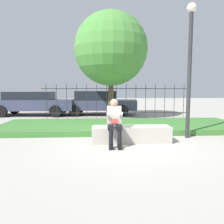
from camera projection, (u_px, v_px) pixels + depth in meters
The scene contains 9 objects.
ground_plane at pixel (128, 142), 6.28m from camera, with size 60.00×60.00×0.00m, color #A8A399.
stone_bench at pixel (131, 135), 6.26m from camera, with size 2.23×0.59×0.46m.
person_seated_reader at pixel (114, 120), 5.85m from camera, with size 0.42×0.73×1.26m.
grass_berm at pixel (121, 126), 8.48m from camera, with size 9.23×3.06×0.18m.
iron_fence at pixel (116, 101), 10.69m from camera, with size 7.23×0.03×1.75m.
car_parked_center at pixel (99, 102), 12.80m from camera, with size 4.36×2.07×1.40m.
car_parked_left at pixel (33, 103), 12.52m from camera, with size 4.76×2.05×1.37m.
street_lamp at pixel (190, 57), 6.58m from camera, with size 0.28×0.28×4.05m.
tree_behind_fence at pixel (111, 49), 11.12m from camera, with size 3.74×3.74×5.42m.
Camera 1 is at (-0.82, -6.11, 1.52)m, focal length 35.00 mm.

